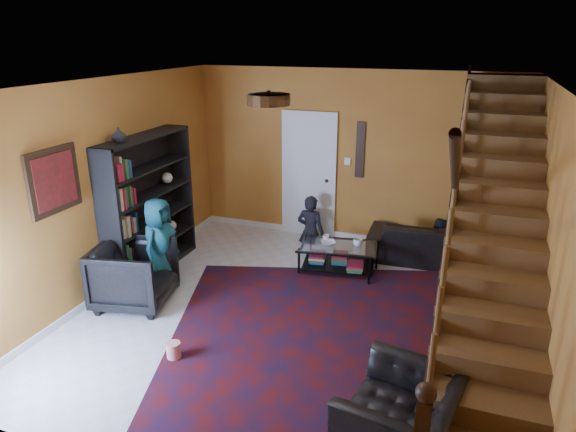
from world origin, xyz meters
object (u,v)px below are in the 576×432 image
sofa (438,243)px  coffee_table (338,257)px  bookshelf (150,208)px  armchair_right (400,418)px  armchair_left (134,274)px

sofa → coffee_table: (-1.33, -0.86, -0.07)m
sofa → bookshelf: bearing=21.9°
bookshelf → armchair_right: size_ratio=1.99×
coffee_table → armchair_right: bearing=-67.1°
sofa → armchair_left: armchair_left is taller
sofa → coffee_table: sofa is taller
bookshelf → coffee_table: 2.81m
bookshelf → sofa: bearing=23.5°
bookshelf → armchair_right: (3.90, -2.31, -0.64)m
sofa → armchair_right: 4.01m
bookshelf → armchair_right: bookshelf is taller
bookshelf → armchair_left: (0.35, -0.96, -0.55)m
bookshelf → coffee_table: (2.57, 0.84, -0.73)m
coffee_table → sofa: bearing=32.8°
sofa → armchair_right: (0.00, -4.01, 0.02)m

